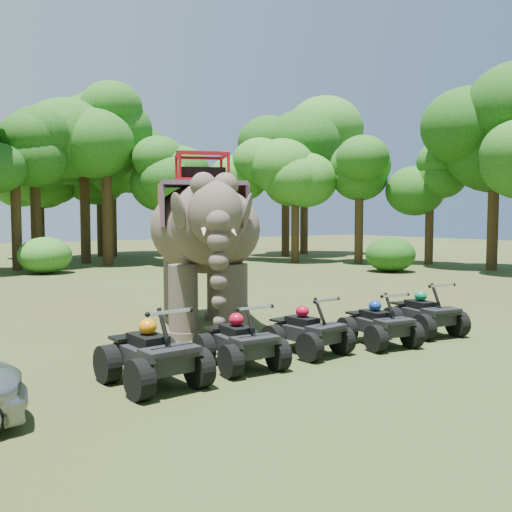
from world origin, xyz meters
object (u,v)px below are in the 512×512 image
object	(u,v)px
atv_1	(240,334)
atv_2	(307,324)
elephant	(203,239)
atv_0	(152,345)
atv_3	(379,318)
atv_4	(425,308)

from	to	relation	value
atv_1	atv_2	world-z (taller)	atv_1
elephant	atv_0	bearing A→B (deg)	-106.48
atv_1	atv_3	bearing A→B (deg)	0.81
atv_4	atv_0	bearing A→B (deg)	-169.32
atv_2	atv_0	bearing A→B (deg)	177.47
atv_1	atv_3	xyz separation A→B (m)	(3.57, -0.17, -0.02)
atv_0	atv_3	size ratio (longest dim) A/B	1.13
atv_0	atv_4	bearing A→B (deg)	-2.47
atv_4	atv_2	bearing A→B (deg)	-172.32
elephant	atv_1	distance (m)	4.34
elephant	atv_4	xyz separation A→B (m)	(4.08, -3.76, -1.64)
atv_1	atv_2	distance (m)	1.77
atv_1	atv_4	bearing A→B (deg)	3.98
atv_3	atv_4	world-z (taller)	atv_4
atv_1	atv_4	world-z (taller)	atv_4
atv_3	atv_4	distance (m)	1.82
atv_1	atv_3	distance (m)	3.58
atv_3	atv_2	bearing A→B (deg)	178.71
atv_2	atv_4	bearing A→B (deg)	-8.52
atv_0	atv_4	size ratio (longest dim) A/B	1.07
elephant	atv_1	bearing A→B (deg)	-86.55
atv_3	elephant	bearing A→B (deg)	128.50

